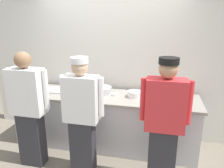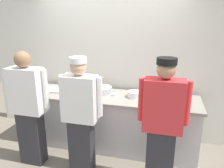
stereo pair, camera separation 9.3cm
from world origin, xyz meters
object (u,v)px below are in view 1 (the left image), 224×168
(ramekin_orange_sauce, at_px, (75,92))
(ramekin_yellow_sauce, at_px, (114,94))
(chef_center, at_px, (82,114))
(squeeze_bottle_primary, at_px, (75,84))
(ramekin_red_sauce, at_px, (179,102))
(ramekin_green_sauce, at_px, (81,96))
(deli_cup, at_px, (171,98))
(plate_stack_front, at_px, (135,94))
(sheet_tray, at_px, (52,90))
(mixing_bowl_steel, at_px, (101,90))
(plate_stack_rear, at_px, (180,95))
(chef_near_left, at_px, (29,108))
(chef_far_right, at_px, (164,122))

(ramekin_orange_sauce, height_order, ramekin_yellow_sauce, ramekin_orange_sauce)
(chef_center, relative_size, squeeze_bottle_primary, 8.09)
(ramekin_red_sauce, distance_m, ramekin_green_sauce, 1.48)
(ramekin_yellow_sauce, bearing_deg, deli_cup, -2.82)
(plate_stack_front, relative_size, ramekin_red_sauce, 2.59)
(squeeze_bottle_primary, bearing_deg, ramekin_red_sauce, -9.41)
(plate_stack_front, bearing_deg, sheet_tray, 179.92)
(ramekin_yellow_sauce, bearing_deg, ramekin_orange_sauce, -176.86)
(ramekin_red_sauce, bearing_deg, sheet_tray, 176.44)
(plate_stack_front, xyz_separation_m, mixing_bowl_steel, (-0.56, 0.07, 0.00))
(plate_stack_rear, height_order, ramekin_yellow_sauce, plate_stack_rear)
(sheet_tray, bearing_deg, chef_near_left, -87.11)
(ramekin_green_sauce, xyz_separation_m, ramekin_orange_sauce, (-0.16, 0.18, -0.00))
(ramekin_green_sauce, bearing_deg, plate_stack_rear, 12.50)
(sheet_tray, bearing_deg, ramekin_orange_sauce, -5.46)
(plate_stack_rear, xyz_separation_m, sheet_tray, (-2.12, -0.11, -0.03))
(ramekin_orange_sauce, bearing_deg, ramekin_red_sauce, -3.05)
(chef_center, distance_m, chef_far_right, 1.06)
(sheet_tray, bearing_deg, ramekin_red_sauce, -3.56)
(plate_stack_front, height_order, deli_cup, deli_cup)
(chef_center, height_order, ramekin_yellow_sauce, chef_center)
(deli_cup, bearing_deg, plate_stack_front, 175.13)
(plate_stack_rear, bearing_deg, plate_stack_front, -170.61)
(mixing_bowl_steel, bearing_deg, ramekin_orange_sauce, -165.39)
(squeeze_bottle_primary, xyz_separation_m, ramekin_green_sauce, (0.25, -0.38, -0.07))
(chef_near_left, distance_m, mixing_bowl_steel, 1.16)
(squeeze_bottle_primary, bearing_deg, ramekin_orange_sauce, -65.75)
(plate_stack_rear, height_order, ramekin_orange_sauce, plate_stack_rear)
(plate_stack_rear, xyz_separation_m, ramekin_yellow_sauce, (-1.02, -0.12, -0.02))
(plate_stack_rear, bearing_deg, ramekin_red_sauce, -98.69)
(chef_center, xyz_separation_m, ramekin_yellow_sauce, (0.28, 0.74, 0.04))
(plate_stack_front, bearing_deg, ramekin_yellow_sauce, -179.28)
(chef_far_right, bearing_deg, chef_center, 177.99)
(plate_stack_rear, bearing_deg, ramekin_orange_sauce, -174.70)
(chef_center, xyz_separation_m, mixing_bowl_steel, (0.04, 0.81, 0.08))
(chef_far_right, distance_m, plate_stack_rear, 0.93)
(plate_stack_rear, bearing_deg, deli_cup, -131.71)
(chef_near_left, relative_size, ramekin_red_sauce, 19.87)
(ramekin_red_sauce, relative_size, ramekin_orange_sauce, 0.97)
(chef_center, relative_size, plate_stack_front, 7.46)
(chef_center, height_order, ramekin_red_sauce, chef_center)
(plate_stack_front, xyz_separation_m, deli_cup, (0.55, -0.05, 0.00))
(sheet_tray, bearing_deg, mixing_bowl_steel, 4.43)
(plate_stack_rear, distance_m, sheet_tray, 2.12)
(ramekin_green_sauce, bearing_deg, ramekin_red_sauce, 3.60)
(chef_far_right, xyz_separation_m, ramekin_yellow_sauce, (-0.78, 0.77, 0.02))
(mixing_bowl_steel, relative_size, squeeze_bottle_primary, 1.71)
(sheet_tray, xyz_separation_m, deli_cup, (1.97, -0.05, 0.04))
(chef_near_left, xyz_separation_m, chef_center, (0.77, 0.02, -0.02))
(chef_far_right, relative_size, ramekin_red_sauce, 19.82)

